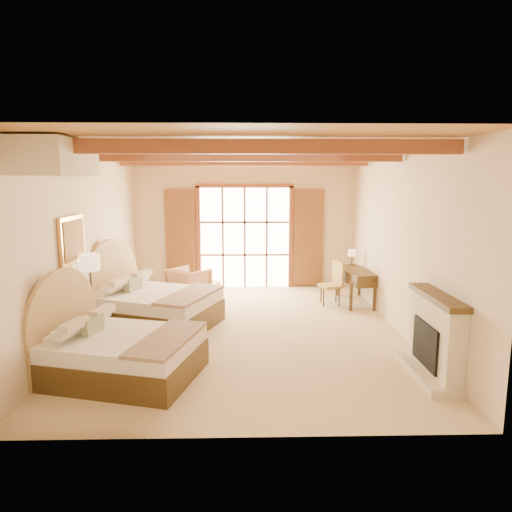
{
  "coord_description": "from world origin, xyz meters",
  "views": [
    {
      "loc": [
        0.01,
        -7.92,
        2.66
      ],
      "look_at": [
        0.2,
        0.2,
        1.33
      ],
      "focal_mm": 32.0,
      "sensor_mm": 36.0,
      "label": 1
    }
  ],
  "objects_px": {
    "desk": "(356,285)",
    "bed_near": "(113,350)",
    "nightstand": "(90,332)",
    "armchair": "(189,284)",
    "bed_far": "(148,303)"
  },
  "relations": [
    {
      "from": "desk",
      "to": "bed_near",
      "type": "bearing_deg",
      "value": -149.47
    },
    {
      "from": "bed_near",
      "to": "desk",
      "type": "relative_size",
      "value": 1.57
    },
    {
      "from": "nightstand",
      "to": "armchair",
      "type": "height_order",
      "value": "armchair"
    },
    {
      "from": "nightstand",
      "to": "desk",
      "type": "relative_size",
      "value": 0.36
    },
    {
      "from": "bed_near",
      "to": "desk",
      "type": "xyz_separation_m",
      "value": [
        4.25,
        3.79,
        0.01
      ]
    },
    {
      "from": "nightstand",
      "to": "bed_near",
      "type": "bearing_deg",
      "value": -53.36
    },
    {
      "from": "desk",
      "to": "armchair",
      "type": "bearing_deg",
      "value": 163.29
    },
    {
      "from": "bed_near",
      "to": "armchair",
      "type": "distance_m",
      "value": 4.19
    },
    {
      "from": "bed_far",
      "to": "armchair",
      "type": "distance_m",
      "value": 1.94
    },
    {
      "from": "bed_near",
      "to": "bed_far",
      "type": "bearing_deg",
      "value": 104.47
    },
    {
      "from": "desk",
      "to": "bed_far",
      "type": "bearing_deg",
      "value": -171.58
    },
    {
      "from": "bed_far",
      "to": "nightstand",
      "type": "bearing_deg",
      "value": -100.51
    },
    {
      "from": "bed_near",
      "to": "bed_far",
      "type": "distance_m",
      "value": 2.28
    },
    {
      "from": "bed_near",
      "to": "desk",
      "type": "bearing_deg",
      "value": 56.46
    },
    {
      "from": "bed_far",
      "to": "armchair",
      "type": "relative_size",
      "value": 3.28
    }
  ]
}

